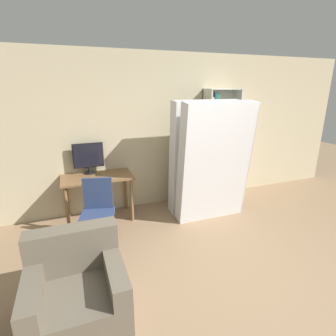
% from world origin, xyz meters
% --- Properties ---
extents(ground_plane, '(16.00, 16.00, 0.00)m').
position_xyz_m(ground_plane, '(0.00, 0.00, 0.00)').
color(ground_plane, '#937556').
extents(wall_back, '(8.00, 0.06, 2.70)m').
position_xyz_m(wall_back, '(0.00, 2.64, 1.35)').
color(wall_back, '#C6B793').
rests_on(wall_back, ground).
extents(desk, '(1.11, 0.60, 0.76)m').
position_xyz_m(desk, '(-1.19, 2.30, 0.64)').
color(desk, brown).
rests_on(desk, ground).
extents(monitor, '(0.48, 0.17, 0.51)m').
position_xyz_m(monitor, '(-1.28, 2.50, 1.04)').
color(monitor, black).
rests_on(monitor, desk).
extents(office_chair, '(0.53, 0.53, 0.93)m').
position_xyz_m(office_chair, '(-1.28, 1.56, 0.38)').
color(office_chair, '#4C4C51').
rests_on(office_chair, ground).
extents(bookshelf, '(0.64, 0.33, 2.09)m').
position_xyz_m(bookshelf, '(1.06, 2.47, 0.98)').
color(bookshelf, beige).
rests_on(bookshelf, ground).
extents(mattress_near, '(1.18, 0.47, 1.93)m').
position_xyz_m(mattress_near, '(0.59, 1.67, 0.97)').
color(mattress_near, silver).
rests_on(mattress_near, ground).
extents(mattress_far, '(1.18, 0.37, 1.93)m').
position_xyz_m(mattress_far, '(0.59, 2.04, 0.96)').
color(mattress_far, silver).
rests_on(mattress_far, ground).
extents(armchair, '(0.85, 0.80, 0.85)m').
position_xyz_m(armchair, '(-1.62, 0.33, 0.32)').
color(armchair, '#665B4C').
rests_on(armchair, ground).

